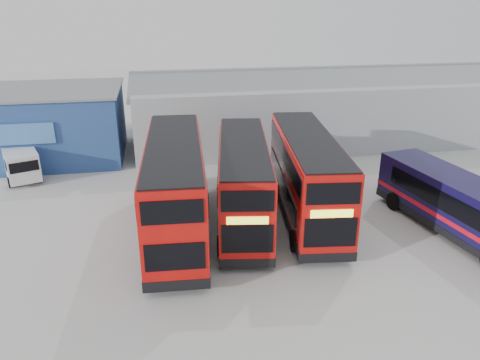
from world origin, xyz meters
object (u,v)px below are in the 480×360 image
Objects in this scene: double_decker_centre at (243,184)px; double_decker_left at (176,190)px; office_block at (38,124)px; maintenance_shed at (315,106)px; double_decker_right at (307,178)px; panel_van at (20,160)px; single_decker_blue at (464,210)px.

double_decker_left is at bearing -161.05° from double_decker_centre.
office_block reaches higher than double_decker_left.
double_decker_left is 3.66m from double_decker_centre.
double_decker_right is (-5.50, -15.03, -0.31)m from maintenance_shed.
single_decker_blue is at bearing -48.10° from panel_van.
double_decker_right reaches higher than panel_van.
double_decker_right is 8.00m from single_decker_blue.
double_decker_right reaches higher than single_decker_blue.
maintenance_shed reaches higher than office_block.
single_decker_blue is at bearing 171.34° from double_decker_left.
double_decker_left is 1.04× the size of double_decker_right.
office_block is 1.11× the size of double_decker_right.
panel_van is at bearing -41.23° from double_decker_left.
maintenance_shed is at bearing 76.47° from double_decker_right.
panel_van is (-17.00, 9.02, -1.12)m from double_decker_right.
double_decker_right is at bearing -110.09° from maintenance_shed.
single_decker_blue is (14.16, -2.97, -0.94)m from double_decker_left.
double_decker_centre is 2.08× the size of panel_van.
office_block is at bearing 143.41° from double_decker_centre.
double_decker_centre is (-9.00, -15.06, -0.40)m from maintenance_shed.
double_decker_centre reaches higher than single_decker_blue.
double_decker_centre is 0.96× the size of single_decker_blue.
maintenance_shed reaches higher than double_decker_left.
double_decker_left reaches higher than double_decker_centre.
panel_van is at bearing 154.69° from double_decker_centre.
double_decker_left is at bearing -64.73° from panel_van.
maintenance_shed is 2.85× the size of double_decker_centre.
double_decker_left is 14.50m from single_decker_blue.
double_decker_centre is at bearing -54.15° from panel_van.
double_decker_left reaches higher than double_decker_right.
panel_van is (-24.07, 12.68, -0.30)m from single_decker_blue.
double_decker_left reaches higher than panel_van.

